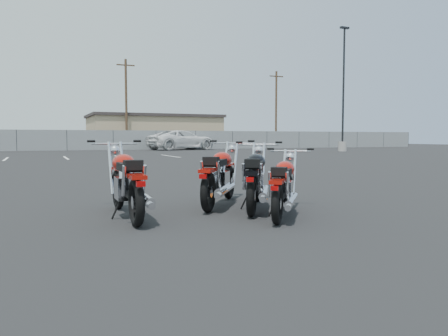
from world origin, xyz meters
name	(u,v)px	position (x,y,z in m)	size (l,w,h in m)	color
ground	(228,216)	(0.00, 0.00, 0.00)	(120.00, 120.00, 0.00)	black
motorcycle_front_red	(127,182)	(-1.35, 0.47, 0.50)	(0.86, 2.23, 1.09)	black
motorcycle_second_black	(256,178)	(0.66, 0.41, 0.48)	(1.50, 2.05, 1.06)	black
motorcycle_third_red	(220,176)	(0.28, 0.96, 0.49)	(1.65, 2.02, 1.08)	black
motorcycle_rear_red	(284,186)	(0.73, -0.34, 0.44)	(1.50, 1.77, 0.96)	black
training_cone_near	(258,191)	(1.22, 1.37, 0.15)	(0.25, 0.25, 0.30)	#FF610D
light_pole_east	(343,119)	(20.83, 23.62, 2.62)	(0.80, 0.70, 10.13)	gray
chainlink_fence	(67,140)	(0.00, 35.00, 0.90)	(80.06, 0.06, 1.80)	slate
tan_building_east	(153,131)	(10.00, 44.00, 1.86)	(14.40, 9.40, 3.70)	tan
utility_pole_c	(126,102)	(6.00, 39.00, 4.69)	(1.80, 0.24, 9.00)	#3F2C1D
utility_pole_d	(276,108)	(24.00, 40.00, 4.69)	(1.80, 0.24, 9.00)	#3F2C1D
parking_line_stripes	(37,158)	(-2.50, 20.00, 0.00)	(15.12, 4.00, 0.01)	silver
white_van	(182,134)	(9.93, 33.00, 1.42)	(7.45, 2.98, 2.83)	silver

